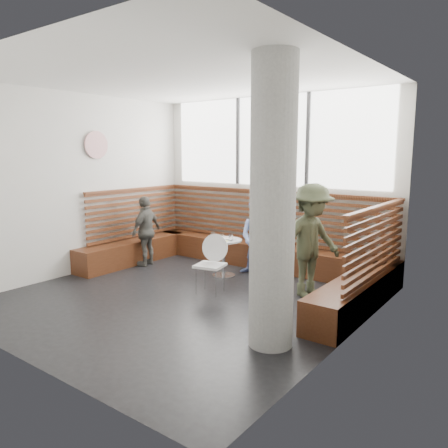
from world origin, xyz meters
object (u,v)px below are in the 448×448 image
Objects in this scene: concrete_column at (273,205)px; cafe_table at (224,250)px; child_left at (146,231)px; adult_man at (311,241)px; child_back at (258,238)px; cafe_chair at (213,259)px.

concrete_column is 3.06m from cafe_table.
adult_man is at bearing 84.22° from child_left.
child_left is (-3.36, -0.19, -0.19)m from adult_man.
concrete_column is 3.03m from child_back.
adult_man reaches higher than child_back.
concrete_column is at bearing -45.05° from cafe_chair.
cafe_chair is 1.26m from child_back.
child_back is 2.20m from child_left.
cafe_table is 0.64m from child_back.
cafe_chair reaches higher than cafe_table.
child_left is at bearing 112.95° from adult_man.
child_back is (0.43, 0.43, 0.20)m from cafe_table.
concrete_column is 2.38× the size of child_left.
cafe_chair is at bearing 147.11° from concrete_column.
cafe_chair is 0.67× the size of child_left.
cafe_table is at bearing -148.70° from child_back.
child_back is at bearing 87.46° from adult_man.
adult_man is 1.28× the size of child_left.
child_left reaches higher than cafe_table.
adult_man is (-0.39, 1.83, -0.74)m from concrete_column.
adult_man is 1.39m from child_back.
concrete_column reaches higher than cafe_table.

